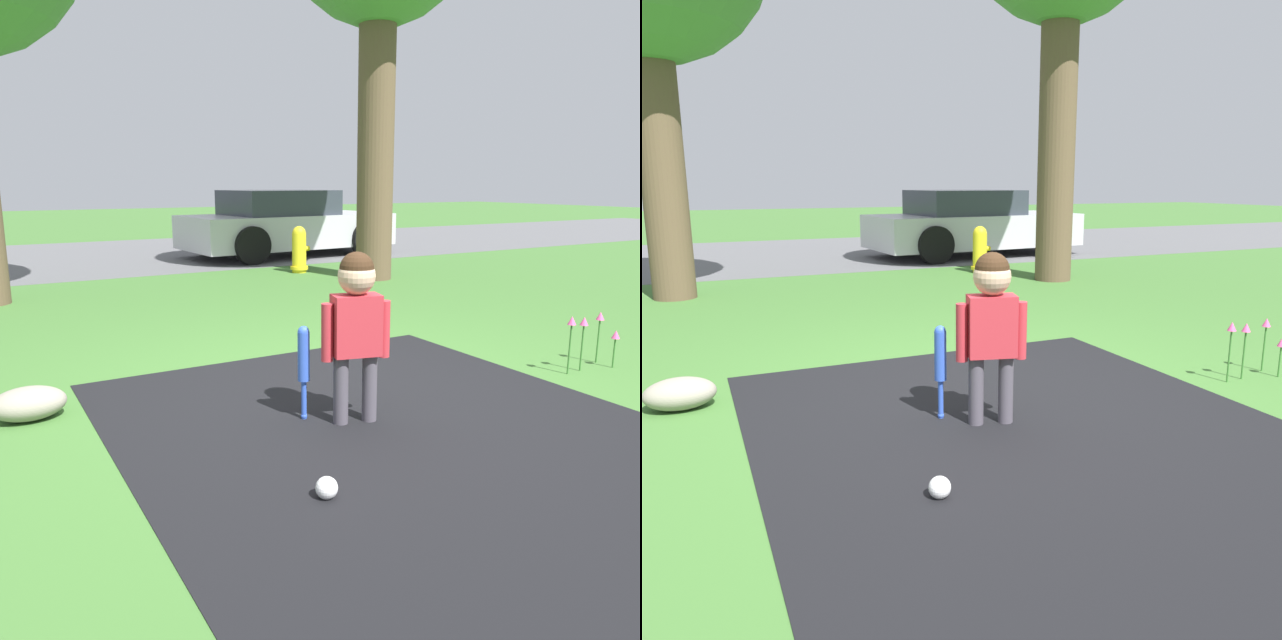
# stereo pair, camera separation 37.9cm
# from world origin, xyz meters

# --- Properties ---
(ground_plane) EXTENTS (60.00, 60.00, 0.00)m
(ground_plane) POSITION_xyz_m (0.00, 0.00, 0.00)
(ground_plane) COLOR #3D6B2D
(street_strip) EXTENTS (40.00, 6.00, 0.01)m
(street_strip) POSITION_xyz_m (0.00, 8.77, 0.00)
(street_strip) COLOR #59595B
(street_strip) RESTS_ON ground
(child) EXTENTS (0.39, 0.21, 0.98)m
(child) POSITION_xyz_m (-0.22, -0.50, 0.63)
(child) COLOR #4C4751
(child) RESTS_ON ground
(baseball_bat) EXTENTS (0.07, 0.07, 0.55)m
(baseball_bat) POSITION_xyz_m (-0.45, -0.31, 0.36)
(baseball_bat) COLOR blue
(baseball_bat) RESTS_ON ground
(sports_ball) EXTENTS (0.10, 0.10, 0.10)m
(sports_ball) POSITION_xyz_m (-0.80, -1.18, 0.05)
(sports_ball) COLOR white
(sports_ball) RESTS_ON ground
(fire_hydrant) EXTENTS (0.30, 0.27, 0.70)m
(fire_hydrant) POSITION_xyz_m (2.37, 5.01, 0.34)
(fire_hydrant) COLOR yellow
(fire_hydrant) RESTS_ON ground
(parked_car) EXTENTS (3.94, 2.07, 1.20)m
(parked_car) POSITION_xyz_m (3.20, 7.11, 0.58)
(parked_car) COLOR #B7B7BC
(parked_car) RESTS_ON ground
(flower_bed) EXTENTS (0.49, 0.21, 0.42)m
(flower_bed) POSITION_xyz_m (1.85, -0.48, 0.31)
(flower_bed) COLOR #38702D
(flower_bed) RESTS_ON ground
(edging_rock) EXTENTS (0.42, 0.29, 0.19)m
(edging_rock) POSITION_xyz_m (-1.83, 0.48, 0.10)
(edging_rock) COLOR gray
(edging_rock) RESTS_ON ground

